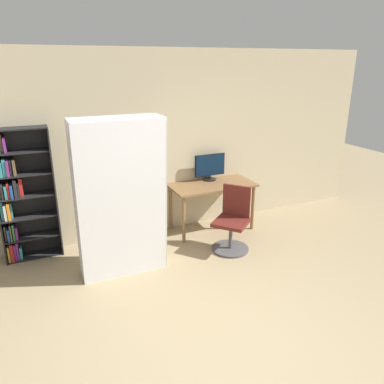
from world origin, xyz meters
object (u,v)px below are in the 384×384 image
object	(u,v)px
office_chair	(232,225)
bookshelf	(20,195)
monitor	(210,166)
mattress_near	(123,202)
mattress_far	(119,197)

from	to	relation	value
office_chair	bookshelf	size ratio (longest dim) A/B	0.51
monitor	office_chair	world-z (taller)	monitor
mattress_near	mattress_far	world-z (taller)	mattress_near
office_chair	mattress_far	size ratio (longest dim) A/B	0.46
bookshelf	mattress_far	size ratio (longest dim) A/B	0.90
monitor	mattress_near	distance (m)	1.91
monitor	mattress_far	world-z (taller)	mattress_far
office_chair	mattress_far	xyz separation A→B (m)	(-1.53, 0.09, 0.61)
mattress_far	mattress_near	bearing A→B (deg)	-90.00
mattress_near	bookshelf	bearing A→B (deg)	137.54
monitor	bookshelf	bearing A→B (deg)	179.88
mattress_near	monitor	bearing A→B (deg)	31.79
office_chair	mattress_far	distance (m)	1.65
monitor	office_chair	distance (m)	1.10
bookshelf	mattress_near	world-z (taller)	mattress_near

